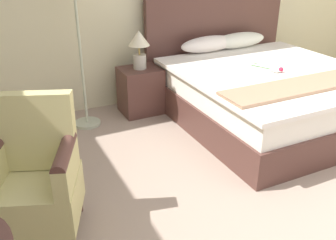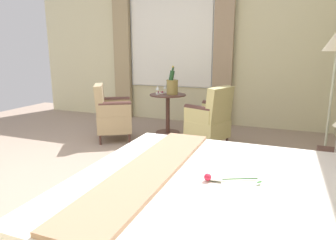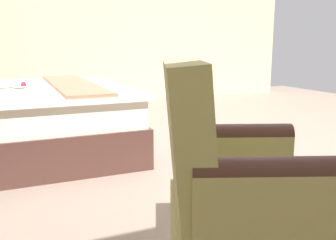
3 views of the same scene
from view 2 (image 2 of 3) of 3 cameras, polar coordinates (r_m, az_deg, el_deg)
ground_plane at (r=3.56m, az=-19.17°, el=-11.35°), size 8.22×8.22×0.00m
wall_window_side at (r=6.23m, az=0.79°, el=14.21°), size 0.27×6.25×3.11m
bed at (r=2.12m, az=13.42°, el=-18.37°), size 1.90×2.12×1.24m
floor_lamp_brass at (r=3.61m, az=29.38°, el=10.22°), size 0.29×0.29×1.66m
side_table_round at (r=5.20m, az=-0.04°, el=1.68°), size 0.62×0.62×0.70m
champagne_bucket at (r=5.12m, az=0.79°, el=6.63°), size 0.21×0.21×0.48m
wine_glass_near_bucket at (r=5.33m, az=-0.56°, el=6.20°), size 0.07×0.07×0.13m
wine_glass_near_edge at (r=5.11m, az=-2.01°, el=6.08°), size 0.07×0.07×0.15m
snack_plate at (r=5.26m, az=-1.46°, el=5.20°), size 0.17×0.17×0.04m
armchair_by_window at (r=4.51m, az=8.04°, el=-0.00°), size 0.69×0.68×0.93m
armchair_facing_bed at (r=4.92m, az=-10.70°, el=1.05°), size 0.77×0.77×0.91m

